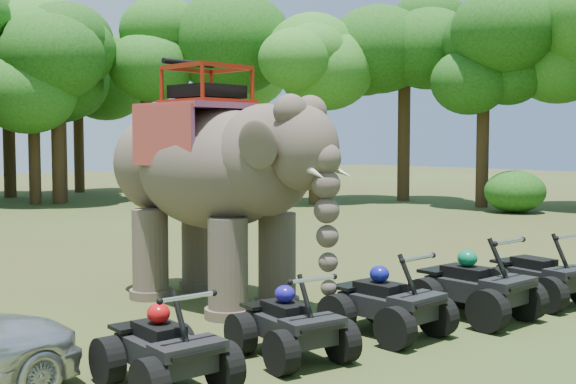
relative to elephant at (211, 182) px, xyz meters
name	(u,v)px	position (x,y,z in m)	size (l,w,h in m)	color
ground	(332,308)	(1.33, -1.66, -2.10)	(110.00, 110.00, 0.00)	#47381E
elephant	(211,182)	(0.00, 0.00, 0.00)	(2.21, 5.01, 4.21)	#4D4238
atv_0	(165,337)	(-2.79, -3.40, -1.52)	(1.15, 1.58, 1.17)	black
atv_1	(291,314)	(-0.97, -3.41, -1.53)	(1.14, 1.56, 1.15)	black
atv_2	(387,293)	(0.82, -3.41, -1.49)	(1.21, 1.66, 1.23)	black
atv_3	(476,277)	(2.61, -3.61, -1.44)	(1.32, 1.81, 1.34)	black
atv_4	(541,267)	(4.43, -3.61, -1.47)	(1.24, 1.70, 1.26)	black
tree_1	(57,116)	(5.37, 21.35, 1.86)	(5.55, 5.55, 7.92)	#195114
tree_2	(146,109)	(9.42, 20.56, 2.23)	(6.06, 6.06, 8.66)	#195114
tree_3	(233,99)	(13.73, 19.64, 2.81)	(6.88, 6.88, 9.83)	#195114
tree_4	(315,110)	(14.20, 13.84, 2.09)	(5.87, 5.87, 8.39)	#195114
tree_5	(404,100)	(18.93, 12.88, 2.69)	(6.71, 6.71, 9.59)	#195114
tree_6	(483,117)	(18.94, 8.38, 1.76)	(5.42, 5.42, 7.74)	#195114
tree_40	(61,122)	(5.79, 22.00, 1.60)	(5.18, 5.18, 7.40)	#195114
tree_42	(78,116)	(9.04, 27.87, 2.13)	(5.93, 5.93, 8.48)	#195114
tree_45	(34,122)	(4.45, 21.69, 1.59)	(5.17, 5.17, 7.38)	#195114
tree_46	(8,98)	(4.87, 26.55, 2.86)	(6.95, 6.95, 9.94)	#195114
tree_47	(241,108)	(20.12, 28.16, 2.90)	(7.00, 7.00, 10.00)	#195114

